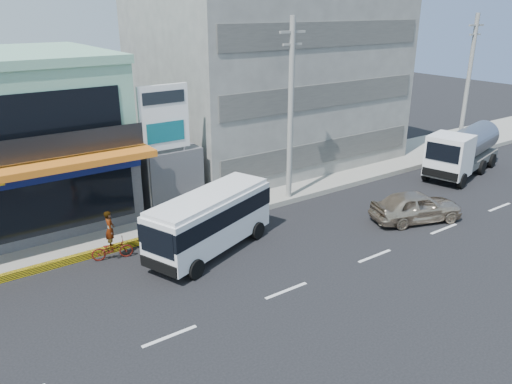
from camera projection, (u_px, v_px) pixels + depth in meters
ground at (286, 291)px, 19.46m from camera, size 120.00×120.00×0.00m
sidewalk at (253, 192)px, 29.38m from camera, size 70.00×5.00×0.30m
concrete_building at (267, 60)px, 33.89m from camera, size 16.00×12.00×14.00m
gap_structure at (155, 170)px, 28.05m from camera, size 3.00×6.00×3.50m
satellite_dish at (160, 143)px, 26.64m from camera, size 1.50×1.50×0.15m
billboard at (165, 125)px, 24.52m from camera, size 2.60×0.18×6.90m
utility_pole_near at (291, 111)px, 26.56m from camera, size 1.60×0.30×10.00m
utility_pole_far at (468, 86)px, 35.17m from camera, size 1.60×0.30×10.00m
minibus at (210, 218)px, 22.06m from camera, size 6.88×4.28×2.75m
sedan at (416, 206)px, 25.52m from camera, size 5.07×3.30×1.60m
tanker_truck at (463, 150)px, 32.44m from camera, size 8.01×4.01×3.04m
motorcycle_rider at (112, 243)px, 21.67m from camera, size 1.87×1.07×2.26m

